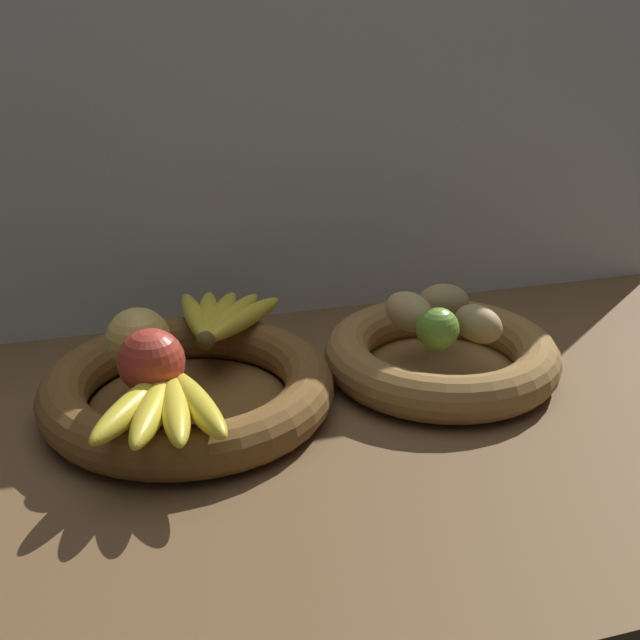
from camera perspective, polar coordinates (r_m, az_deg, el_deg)
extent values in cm
cube|color=brown|center=(101.68, 0.88, -6.23)|extent=(140.00, 90.00, 3.00)
cube|color=silver|center=(119.57, -3.36, 13.00)|extent=(140.00, 3.00, 55.00)
cylinder|color=brown|center=(98.97, -9.44, -6.13)|extent=(24.46, 24.46, 1.00)
torus|color=brown|center=(97.79, -9.53, -4.85)|extent=(35.81, 35.81, 5.98)
cylinder|color=olive|center=(107.17, 8.68, -3.69)|extent=(20.67, 20.67, 1.00)
torus|color=olive|center=(106.09, 8.76, -2.49)|extent=(31.19, 31.19, 5.98)
sphere|color=#B73828|center=(89.44, -12.10, -2.98)|extent=(7.52, 7.52, 7.52)
sphere|color=#DBB756|center=(95.36, -13.01, -1.36)|extent=(7.59, 7.59, 7.59)
ellipsoid|color=yellow|center=(85.52, -13.31, -6.03)|extent=(11.70, 15.01, 3.09)
ellipsoid|color=yellow|center=(84.70, -11.94, -6.20)|extent=(8.15, 16.24, 3.09)
ellipsoid|color=yellow|center=(84.45, -10.45, -6.16)|extent=(4.00, 16.26, 3.09)
ellipsoid|color=yellow|center=(84.78, -8.98, -5.93)|extent=(6.49, 16.40, 3.09)
sphere|color=brown|center=(91.60, -10.74, -3.76)|extent=(2.78, 2.78, 2.78)
ellipsoid|color=yellow|center=(105.43, -5.53, 0.09)|extent=(13.72, 13.09, 2.67)
ellipsoid|color=yellow|center=(106.25, -6.34, 0.24)|extent=(11.48, 14.92, 2.67)
ellipsoid|color=yellow|center=(106.79, -7.21, 0.32)|extent=(8.73, 16.07, 2.67)
ellipsoid|color=yellow|center=(107.02, -8.13, 0.32)|extent=(5.59, 16.52, 2.67)
ellipsoid|color=yellow|center=(106.95, -9.05, 0.24)|extent=(3.14, 16.37, 2.67)
sphere|color=brown|center=(99.55, -8.27, -1.48)|extent=(2.40, 2.40, 2.40)
ellipsoid|color=tan|center=(102.60, 11.35, -0.27)|extent=(6.82, 8.33, 4.84)
ellipsoid|color=tan|center=(104.86, 6.46, 0.62)|extent=(7.01, 8.96, 5.04)
ellipsoid|color=#A38451|center=(108.45, 8.94, 1.27)|extent=(8.21, 7.32, 5.10)
sphere|color=#6B9E33|center=(99.43, 8.51, -0.64)|extent=(5.48, 5.48, 5.48)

